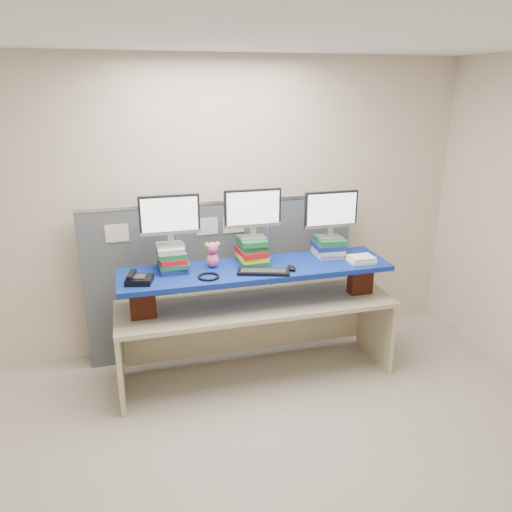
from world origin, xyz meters
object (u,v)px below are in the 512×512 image
object	(u,v)px
blue_board	(256,269)
monitor_left	(170,217)
desk	(256,317)
keyboard	(263,272)
desk_phone	(138,279)
monitor_right	(331,212)
monitor_center	(253,211)

from	to	relation	value
blue_board	monitor_left	xyz separation A→B (m)	(-0.69, 0.13, 0.47)
desk	blue_board	size ratio (longest dim) A/B	1.05
keyboard	desk_phone	xyz separation A→B (m)	(-1.00, 0.07, 0.02)
blue_board	desk	bearing A→B (deg)	-178.95
blue_board	keyboard	bearing A→B (deg)	-82.50
monitor_right	blue_board	bearing A→B (deg)	-170.62
keyboard	desk_phone	distance (m)	1.00
desk	desk_phone	size ratio (longest dim) A/B	10.24
monitor_right	desk_phone	size ratio (longest dim) A/B	2.07
monitor_center	monitor_right	distance (m)	0.72
desk	monitor_right	world-z (taller)	monitor_right
monitor_right	monitor_left	bearing A→B (deg)	-180.00
desk	blue_board	xyz separation A→B (m)	(0.00, 0.00, 0.45)
desk	blue_board	distance (m)	0.45
desk	monitor_right	distance (m)	1.14
keyboard	desk	bearing A→B (deg)	115.16
blue_board	monitor_center	xyz separation A→B (m)	(0.01, 0.12, 0.49)
desk	blue_board	world-z (taller)	blue_board
blue_board	desk_phone	bearing A→B (deg)	-174.09
monitor_center	monitor_left	bearing A→B (deg)	180.00
monitor_center	monitor_right	bearing A→B (deg)	0.00
blue_board	keyboard	distance (m)	0.16
monitor_left	keyboard	distance (m)	0.88
desk	desk_phone	xyz separation A→B (m)	(-0.98, -0.08, 0.50)
monitor_left	monitor_right	distance (m)	1.41
blue_board	monitor_left	size ratio (longest dim) A/B	4.71
monitor_left	monitor_center	distance (m)	0.70
keyboard	monitor_right	bearing A→B (deg)	39.29
monitor_center	desk_phone	xyz separation A→B (m)	(-0.99, -0.20, -0.43)
monitor_left	keyboard	world-z (taller)	monitor_left
monitor_center	keyboard	world-z (taller)	monitor_center
desk	keyboard	distance (m)	0.51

